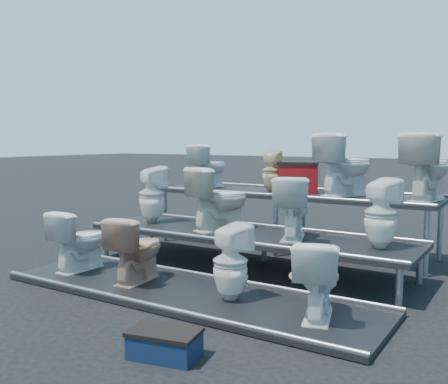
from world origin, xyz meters
The scene contains 18 objects.
ground centered at (0.00, 0.00, 0.00)m, with size 80.00×80.00×0.00m, color black.
tier_front centered at (0.00, -1.30, 0.03)m, with size 4.20×1.20×0.06m, color black.
tier_mid centered at (0.00, 0.00, 0.23)m, with size 4.20×1.20×0.46m, color black.
tier_back centered at (0.00, 1.30, 0.43)m, with size 4.20×1.20×0.86m, color black.
toilet_0 centered at (-1.58, -1.30, 0.42)m, with size 0.41×0.71×0.73m, color white.
toilet_1 centered at (-0.66, -1.30, 0.43)m, with size 0.41×0.72×0.73m, color tan.
toilet_2 centered at (0.56, -1.30, 0.44)m, with size 0.34×0.35×0.76m, color white.
toilet_3 centered at (1.46, -1.30, 0.41)m, with size 0.39×0.69×0.71m, color white.
toilet_4 centered at (-1.54, 0.00, 0.86)m, with size 0.36×0.37×0.80m, color white.
toilet_5 centered at (-0.41, 0.00, 0.87)m, with size 0.46×0.81×0.82m, color silver.
toilet_6 centered at (0.62, 0.00, 0.83)m, with size 0.42×0.73×0.75m, color white.
toilet_7 centered at (1.65, 0.00, 0.84)m, with size 0.34×0.35×0.76m, color white.
toilet_8 centered at (-1.45, 1.30, 1.21)m, with size 0.39×0.68×0.69m, color white.
toilet_9 centered at (-0.32, 1.30, 1.16)m, with size 0.27×0.28×0.61m, color beige.
toilet_10 centered at (0.81, 1.30, 1.29)m, with size 0.48×0.84×0.86m, color white.
toilet_11 centered at (1.87, 1.30, 1.29)m, with size 0.48×0.84×0.86m, color silver.
red_crate centered at (0.09, 1.37, 1.06)m, with size 0.56×0.44×0.40m, color maroon.
step_stool centered at (0.76, -2.57, 0.09)m, with size 0.51×0.30×0.18m, color #0F1C36.
Camera 1 is at (3.06, -5.37, 1.62)m, focal length 40.00 mm.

